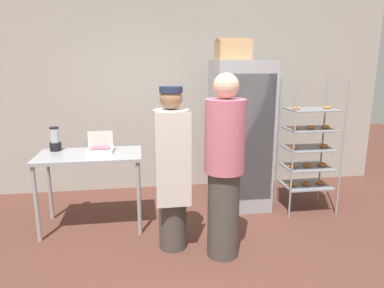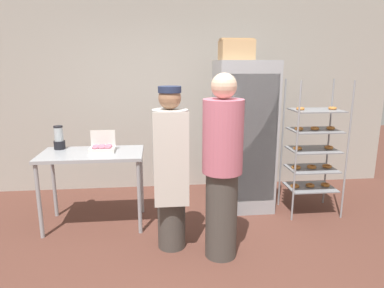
# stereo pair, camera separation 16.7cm
# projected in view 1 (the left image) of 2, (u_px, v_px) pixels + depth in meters

# --- Properties ---
(ground_plane) EXTENTS (14.00, 14.00, 0.00)m
(ground_plane) POSITION_uv_depth(u_px,v_px,m) (203.00, 273.00, 3.08)
(ground_plane) COLOR brown
(back_wall) EXTENTS (6.40, 0.12, 2.80)m
(back_wall) POSITION_uv_depth(u_px,v_px,m) (174.00, 94.00, 5.04)
(back_wall) COLOR #ADA89E
(back_wall) RESTS_ON ground_plane
(refrigerator) EXTENTS (0.71, 0.67, 1.88)m
(refrigerator) POSITION_uv_depth(u_px,v_px,m) (240.00, 136.00, 4.37)
(refrigerator) COLOR #9EA0A5
(refrigerator) RESTS_ON ground_plane
(baking_rack) EXTENTS (0.65, 0.48, 1.66)m
(baking_rack) POSITION_uv_depth(u_px,v_px,m) (309.00, 149.00, 4.27)
(baking_rack) COLOR #93969B
(baking_rack) RESTS_ON ground_plane
(prep_counter) EXTENTS (1.13, 0.63, 0.87)m
(prep_counter) POSITION_uv_depth(u_px,v_px,m) (90.00, 163.00, 3.80)
(prep_counter) COLOR #9EA0A5
(prep_counter) RESTS_ON ground_plane
(donut_box) EXTENTS (0.28, 0.19, 0.23)m
(donut_box) POSITION_uv_depth(u_px,v_px,m) (100.00, 149.00, 3.81)
(donut_box) COLOR silver
(donut_box) RESTS_ON prep_counter
(blender_pitcher) EXTENTS (0.13, 0.13, 0.28)m
(blender_pitcher) POSITION_uv_depth(u_px,v_px,m) (55.00, 140.00, 3.89)
(blender_pitcher) COLOR black
(blender_pitcher) RESTS_ON prep_counter
(cardboard_storage_box) EXTENTS (0.40, 0.32, 0.25)m
(cardboard_storage_box) POSITION_uv_depth(u_px,v_px,m) (233.00, 50.00, 4.10)
(cardboard_storage_box) COLOR tan
(cardboard_storage_box) RESTS_ON refrigerator
(person_baker) EXTENTS (0.35, 0.36, 1.63)m
(person_baker) POSITION_uv_depth(u_px,v_px,m) (172.00, 168.00, 3.33)
(person_baker) COLOR #47423D
(person_baker) RESTS_ON ground_plane
(person_customer) EXTENTS (0.37, 0.37, 1.76)m
(person_customer) POSITION_uv_depth(u_px,v_px,m) (224.00, 167.00, 3.18)
(person_customer) COLOR #47423D
(person_customer) RESTS_ON ground_plane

